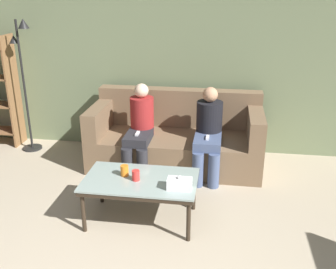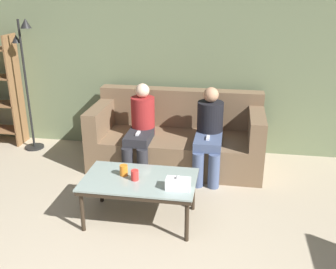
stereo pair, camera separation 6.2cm
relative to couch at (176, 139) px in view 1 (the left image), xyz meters
name	(u,v)px [view 1 (the left image)]	position (x,y,z in m)	size (l,w,h in m)	color
wall_back	(182,55)	(0.00, 0.52, 0.97)	(12.00, 0.06, 2.60)	#707F5B
couch	(176,139)	(0.00, 0.00, 0.00)	(2.10, 0.92, 0.90)	brown
coffee_table	(141,183)	(-0.17, -1.36, 0.08)	(1.07, 0.63, 0.45)	#8C9E99
cup_near_left	(136,175)	(-0.20, -1.39, 0.17)	(0.07, 0.07, 0.10)	red
cup_near_right	(125,171)	(-0.33, -1.31, 0.17)	(0.08, 0.08, 0.10)	orange
tissue_box	(179,184)	(0.22, -1.49, 0.17)	(0.22, 0.12, 0.13)	white
standing_lamp	(24,72)	(-2.03, 0.15, 0.76)	(0.31, 0.26, 1.76)	black
seated_person_left_end	(140,127)	(-0.41, -0.25, 0.22)	(0.31, 0.67, 1.06)	#28282D
seated_person_mid_left	(208,131)	(0.41, -0.24, 0.22)	(0.31, 0.69, 1.04)	#47567A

